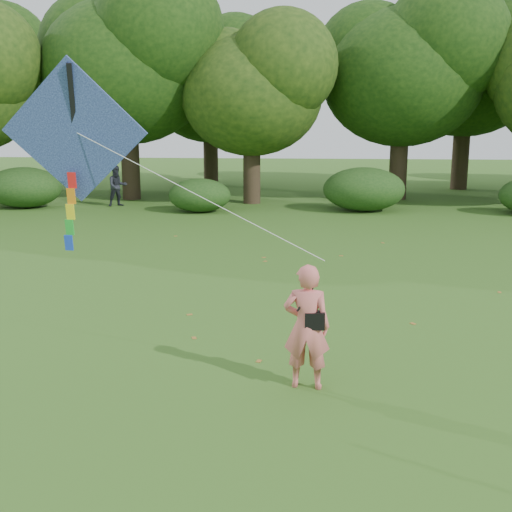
{
  "coord_description": "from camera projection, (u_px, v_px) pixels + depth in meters",
  "views": [
    {
      "loc": [
        0.41,
        -9.82,
        4.16
      ],
      "look_at": [
        -0.47,
        2.0,
        1.5
      ],
      "focal_mm": 45.0,
      "sensor_mm": 36.0,
      "label": 1
    }
  ],
  "objects": [
    {
      "name": "crossbody_bag",
      "position": [
        315.0,
        319.0,
        9.67
      ],
      "size": [
        0.43,
        0.2,
        0.74
      ],
      "color": "black",
      "rests_on": "ground"
    },
    {
      "name": "tree_line",
      "position": [
        331.0,
        82.0,
        31.41
      ],
      "size": [
        54.7,
        15.3,
        9.48
      ],
      "color": "#3A2D1E",
      "rests_on": "ground"
    },
    {
      "name": "fallen_leaves",
      "position": [
        298.0,
        279.0,
        16.36
      ],
      "size": [
        9.15,
        11.24,
        0.01
      ],
      "color": "olive",
      "rests_on": "ground"
    },
    {
      "name": "ground",
      "position": [
        275.0,
        372.0,
        10.5
      ],
      "size": [
        100.0,
        100.0,
        0.0
      ],
      "primitive_type": "plane",
      "color": "#265114",
      "rests_on": "ground"
    },
    {
      "name": "shrub_band",
      "position": [
        277.0,
        191.0,
        27.49
      ],
      "size": [
        39.15,
        3.22,
        1.88
      ],
      "color": "#264919",
      "rests_on": "ground"
    },
    {
      "name": "flying_kite",
      "position": [
        75.0,
        135.0,
        10.24
      ],
      "size": [
        5.18,
        1.31,
        3.11
      ],
      "color": "#23349B",
      "rests_on": "ground"
    },
    {
      "name": "bystander_left",
      "position": [
        117.0,
        186.0,
        28.92
      ],
      "size": [
        1.12,
        1.05,
        1.83
      ],
      "primitive_type": "imported",
      "rotation": [
        0.0,
        0.0,
        0.53
      ],
      "color": "#23252E",
      "rests_on": "ground"
    },
    {
      "name": "man_kite_flyer",
      "position": [
        307.0,
        327.0,
        9.74
      ],
      "size": [
        0.75,
        0.53,
        1.96
      ],
      "primitive_type": "imported",
      "rotation": [
        0.0,
        0.0,
        3.06
      ],
      "color": "#DB6A67",
      "rests_on": "ground"
    }
  ]
}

